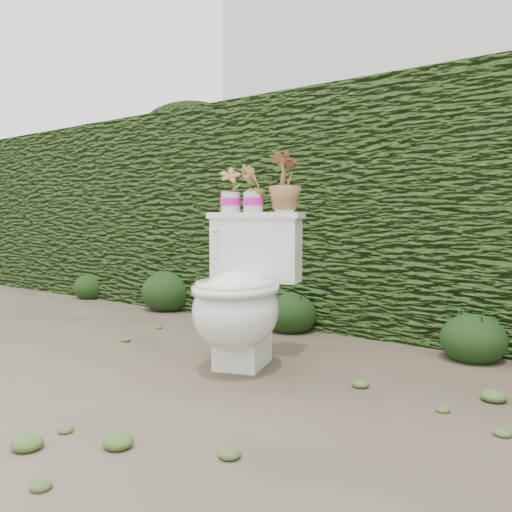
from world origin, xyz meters
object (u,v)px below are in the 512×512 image
Objects in this scene: toilet at (241,297)px; potted_plant_left at (231,191)px; potted_plant_right at (285,183)px; potted_plant_center at (253,190)px.

potted_plant_left is (-0.22, 0.18, 0.54)m from toilet.
potted_plant_right reaches higher than toilet.
toilet is 0.59m from potted_plant_center.
potted_plant_right is (0.07, 0.28, 0.57)m from toilet.
potted_plant_right is (0.29, 0.10, 0.04)m from potted_plant_left.
potted_plant_center reaches higher than toilet.
potted_plant_left reaches higher than toilet.
toilet is at bearing -74.16° from potted_plant_left.
potted_plant_left is 0.77× the size of potted_plant_right.
potted_plant_center is at bearing 94.07° from toilet.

